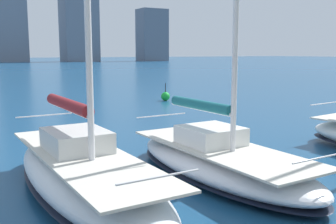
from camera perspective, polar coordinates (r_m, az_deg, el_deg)
name	(u,v)px	position (r m, az deg, el deg)	size (l,w,h in m)	color
sailboat_teal	(219,159)	(12.25, 7.40, -6.81)	(3.06, 7.89, 9.10)	white
sailboat_maroon	(83,172)	(10.67, -12.18, -8.58)	(2.75, 8.73, 11.60)	silver
channel_buoy	(165,96)	(31.30, -0.38, 2.29)	(0.70, 0.70, 1.40)	green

